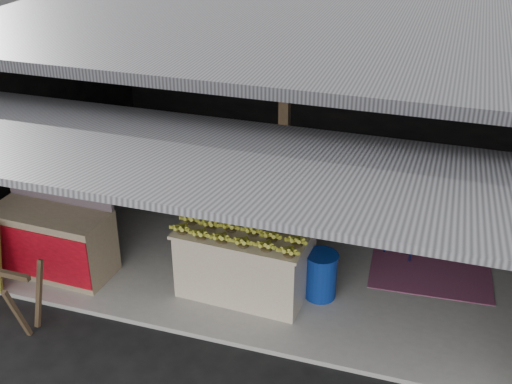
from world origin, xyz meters
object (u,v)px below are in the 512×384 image
(water_barrel, at_px, (321,276))
(sawhorse, at_px, (3,291))
(banana_table, at_px, (246,259))
(plastic_chair, at_px, (411,212))
(white_crate, at_px, (268,216))
(neighbor_stall, at_px, (52,238))

(water_barrel, bearing_deg, sawhorse, -154.27)
(banana_table, bearing_deg, sawhorse, -146.03)
(sawhorse, relative_size, plastic_chair, 0.82)
(plastic_chair, bearing_deg, water_barrel, -101.24)
(white_crate, xyz_separation_m, neighbor_stall, (-2.41, -1.35, -0.00))
(banana_table, xyz_separation_m, water_barrel, (0.89, 0.14, -0.15))
(white_crate, bearing_deg, sawhorse, -134.54)
(white_crate, bearing_deg, plastic_chair, 16.16)
(water_barrel, bearing_deg, white_crate, 136.84)
(banana_table, height_order, neighbor_stall, neighbor_stall)
(plastic_chair, bearing_deg, banana_table, -118.10)
(water_barrel, height_order, plastic_chair, plastic_chair)
(banana_table, relative_size, water_barrel, 2.87)
(plastic_chair, bearing_deg, white_crate, -142.36)
(neighbor_stall, bearing_deg, plastic_chair, 26.38)
(banana_table, height_order, sawhorse, banana_table)
(sawhorse, bearing_deg, water_barrel, 26.74)
(neighbor_stall, xyz_separation_m, water_barrel, (3.32, 0.49, -0.19))
(neighbor_stall, relative_size, plastic_chair, 1.63)
(white_crate, xyz_separation_m, plastic_chair, (1.79, 0.54, 0.09))
(banana_table, bearing_deg, white_crate, 94.10)
(neighbor_stall, distance_m, sawhorse, 1.08)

